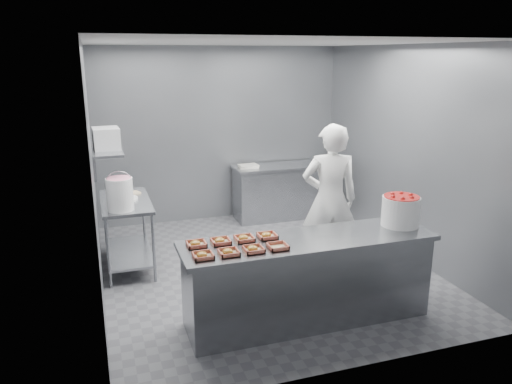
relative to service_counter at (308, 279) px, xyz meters
The scene contains 24 objects.
floor 1.42m from the service_counter, 90.00° to the left, with size 4.50×4.50×0.00m, color #4C4C51.
ceiling 2.71m from the service_counter, 90.00° to the left, with size 4.50×4.50×0.00m, color white.
wall_back 3.72m from the service_counter, 90.00° to the left, with size 4.00×0.04×2.80m, color slate.
wall_left 2.59m from the service_counter, 145.98° to the left, with size 0.04×4.50×2.80m, color slate.
wall_right 2.59m from the service_counter, 34.02° to the left, with size 0.04×4.50×2.80m, color slate.
service_counter is the anchor object (origin of this frame).
prep_table 2.56m from the service_counter, 130.24° to the left, with size 0.60×1.20×0.90m.
back_counter 3.37m from the service_counter, 74.52° to the left, with size 1.50×0.60×0.90m.
wall_shelf 2.88m from the service_counter, 133.03° to the left, with size 0.35×0.90×0.03m, color slate.
tray_0 1.22m from the service_counter, behind, with size 0.19×0.18×0.06m.
tray_1 1.00m from the service_counter, behind, with size 0.19×0.18×0.06m.
tray_2 0.80m from the service_counter, 166.90° to the right, with size 0.19×0.18×0.06m.
tray_3 0.63m from the service_counter, 159.35° to the right, with size 0.19×0.18×0.04m.
tray_4 1.22m from the service_counter, behind, with size 0.19×0.18×0.06m.
tray_5 1.00m from the service_counter, behind, with size 0.19×0.18×0.06m.
tray_6 0.80m from the service_counter, 166.89° to the left, with size 0.19×0.18×0.06m.
tray_7 0.63m from the service_counter, 159.48° to the left, with size 0.19×0.18×0.06m.
worker 1.38m from the service_counter, 54.82° to the left, with size 0.69×0.45×1.88m, color white.
strawberry_tub 1.25m from the service_counter, ahead, with size 0.40×0.40×0.33m.
glaze_bucket 2.41m from the service_counter, 138.08° to the left, with size 0.32×0.31×0.47m.
bucket_lid 2.61m from the service_counter, 130.09° to the left, with size 0.33×0.33×0.03m, color white.
rag 2.74m from the service_counter, 124.37° to the left, with size 0.16×0.13×0.02m, color #CCB28C.
appliance 2.93m from the service_counter, 133.21° to the left, with size 0.30×0.35×0.26m, color gray.
paper_stack 3.31m from the service_counter, 83.33° to the left, with size 0.30×0.22×0.05m, color silver.
Camera 1 is at (-1.97, -5.62, 2.68)m, focal length 35.00 mm.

